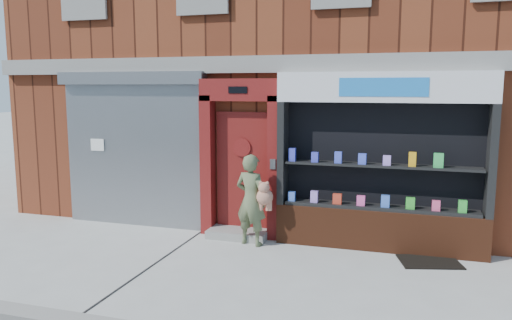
% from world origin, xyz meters
% --- Properties ---
extents(ground, '(80.00, 80.00, 0.00)m').
position_xyz_m(ground, '(0.00, 0.00, 0.00)').
color(ground, '#9E9E99').
rests_on(ground, ground).
extents(building, '(12.00, 8.16, 8.00)m').
position_xyz_m(building, '(-0.00, 5.99, 4.00)').
color(building, '#5A2414').
rests_on(building, ground).
extents(shutter_bay, '(3.10, 0.30, 3.04)m').
position_xyz_m(shutter_bay, '(-3.00, 1.93, 1.72)').
color(shutter_bay, gray).
rests_on(shutter_bay, ground).
extents(red_door_bay, '(1.52, 0.58, 2.90)m').
position_xyz_m(red_door_bay, '(-0.75, 1.86, 1.46)').
color(red_door_bay, '#611110').
rests_on(red_door_bay, ground).
extents(pharmacy_bay, '(3.50, 0.41, 3.00)m').
position_xyz_m(pharmacy_bay, '(1.75, 1.81, 1.37)').
color(pharmacy_bay, '#582815').
rests_on(pharmacy_bay, ground).
extents(woman, '(0.73, 0.52, 1.61)m').
position_xyz_m(woman, '(-0.38, 1.39, 0.81)').
color(woman, '#596542').
rests_on(woman, ground).
extents(doormat, '(1.05, 0.86, 0.02)m').
position_xyz_m(doormat, '(2.58, 1.35, 0.01)').
color(doormat, black).
rests_on(doormat, ground).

